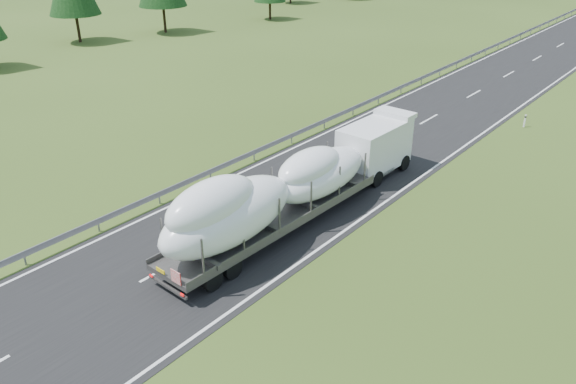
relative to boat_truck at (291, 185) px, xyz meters
The scene contains 2 objects.
ground 7.54m from the boat_truck, 105.86° to the right, with size 400.00×400.00×0.00m, color #334918.
boat_truck is the anchor object (origin of this frame).
Camera 1 is at (18.23, -13.36, 14.92)m, focal length 35.00 mm.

